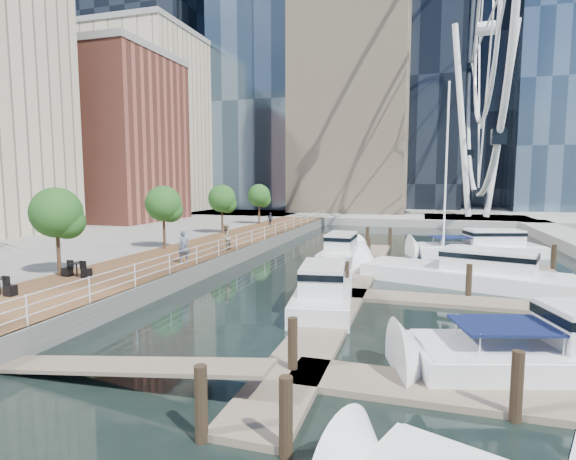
% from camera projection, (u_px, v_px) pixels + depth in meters
% --- Properties ---
extents(ground, '(520.00, 520.00, 0.00)m').
position_uv_depth(ground, '(229.00, 342.00, 16.49)').
color(ground, black).
rests_on(ground, ground).
extents(boardwalk, '(6.00, 60.00, 1.00)m').
position_uv_depth(boardwalk, '(201.00, 254.00, 33.29)').
color(boardwalk, brown).
rests_on(boardwalk, ground).
extents(seawall, '(0.25, 60.00, 1.00)m').
position_uv_depth(seawall, '(238.00, 256.00, 32.43)').
color(seawall, '#595954').
rests_on(seawall, ground).
extents(land_far, '(200.00, 114.00, 1.00)m').
position_uv_depth(land_far, '(395.00, 203.00, 113.60)').
color(land_far, gray).
rests_on(land_far, ground).
extents(pier, '(14.00, 12.00, 1.00)m').
position_uv_depth(pier, '(477.00, 221.00, 61.99)').
color(pier, gray).
rests_on(pier, ground).
extents(railing, '(0.10, 60.00, 1.05)m').
position_uv_depth(railing, '(237.00, 242.00, 32.35)').
color(railing, white).
rests_on(railing, boardwalk).
extents(floating_docks, '(16.00, 34.00, 2.60)m').
position_uv_depth(floating_docks, '(446.00, 284.00, 23.68)').
color(floating_docks, '#6D6051').
rests_on(floating_docks, ground).
extents(midrise_condos, '(19.00, 67.00, 28.00)m').
position_uv_depth(midrise_condos, '(50.00, 114.00, 50.15)').
color(midrise_condos, '#BCAD8E').
rests_on(midrise_condos, ground).
extents(ferris_wheel, '(5.80, 45.60, 47.80)m').
position_uv_depth(ferris_wheel, '(486.00, 29.00, 59.25)').
color(ferris_wheel, white).
rests_on(ferris_wheel, ground).
extents(street_trees, '(2.60, 42.60, 4.60)m').
position_uv_depth(street_trees, '(163.00, 204.00, 32.61)').
color(street_trees, '#3F2B1C').
rests_on(street_trees, ground).
extents(yacht_foreground, '(11.23, 5.78, 2.15)m').
position_uv_depth(yacht_foreground, '(575.00, 375.00, 13.75)').
color(yacht_foreground, silver).
rests_on(yacht_foreground, ground).
extents(pedestrian_near, '(0.84, 0.82, 1.95)m').
position_uv_depth(pedestrian_near, '(184.00, 247.00, 26.94)').
color(pedestrian_near, '#51596C').
rests_on(pedestrian_near, boardwalk).
extents(pedestrian_mid, '(0.84, 1.01, 1.87)m').
position_uv_depth(pedestrian_mid, '(226.00, 237.00, 32.02)').
color(pedestrian_mid, gray).
rests_on(pedestrian_mid, boardwalk).
extents(pedestrian_far, '(0.94, 0.66, 1.48)m').
position_uv_depth(pedestrian_far, '(270.00, 219.00, 49.67)').
color(pedestrian_far, '#32343E').
rests_on(pedestrian_far, boardwalk).
extents(moored_yachts, '(21.18, 36.84, 11.50)m').
position_uv_depth(moored_yachts, '(466.00, 286.00, 25.36)').
color(moored_yachts, white).
rests_on(moored_yachts, ground).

